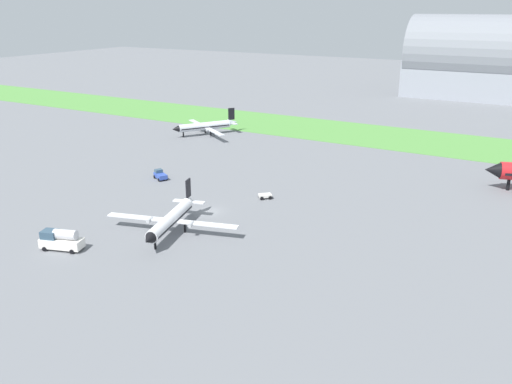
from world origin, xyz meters
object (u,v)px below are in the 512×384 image
object	(u,v)px
airplane_taxiing_turboprop	(206,126)
baggage_cart_near_gate	(265,196)
pushback_tug_by_runway	(160,175)
airplane_foreground_turboprop	(171,219)
fuel_truck_midfield	(61,240)

from	to	relation	value
airplane_taxiing_turboprop	baggage_cart_near_gate	xyz separation A→B (m)	(40.82, -39.02, -2.01)
airplane_taxiing_turboprop	pushback_tug_by_runway	world-z (taller)	airplane_taxiing_turboprop
airplane_taxiing_turboprop	airplane_foreground_turboprop	size ratio (longest dim) A/B	0.93
baggage_cart_near_gate	pushback_tug_by_runway	distance (m)	25.45
airplane_taxiing_turboprop	airplane_foreground_turboprop	xyz separation A→B (m)	(35.48, -60.96, -0.12)
airplane_foreground_turboprop	fuel_truck_midfield	size ratio (longest dim) A/B	3.18
baggage_cart_near_gate	fuel_truck_midfield	bearing A→B (deg)	23.13
baggage_cart_near_gate	pushback_tug_by_runway	world-z (taller)	pushback_tug_by_runway
airplane_taxiing_turboprop	fuel_truck_midfield	world-z (taller)	airplane_taxiing_turboprop
airplane_foreground_turboprop	baggage_cart_near_gate	size ratio (longest dim) A/B	7.50
baggage_cart_near_gate	fuel_truck_midfield	xyz separation A→B (m)	(-16.00, -35.33, 1.01)
fuel_truck_midfield	airplane_taxiing_turboprop	bearing A→B (deg)	-89.20
airplane_taxiing_turboprop	pushback_tug_by_runway	distance (m)	42.25
airplane_taxiing_turboprop	pushback_tug_by_runway	xyz separation A→B (m)	(15.38, -39.32, -1.67)
baggage_cart_near_gate	pushback_tug_by_runway	bearing A→B (deg)	-41.84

